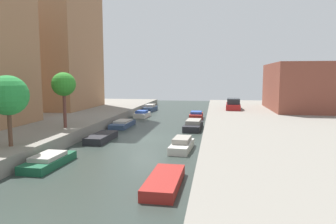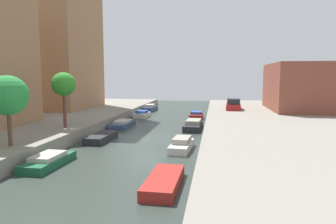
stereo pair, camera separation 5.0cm
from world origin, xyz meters
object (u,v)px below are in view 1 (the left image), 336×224
moored_boat_right_2 (182,145)px  moored_boat_right_3 (193,125)px  street_tree_1 (8,96)px  moored_boat_left_5 (150,108)px  moored_boat_right_4 (196,116)px  moored_boat_left_4 (142,114)px  parked_car (233,105)px  moored_boat_right_1 (164,181)px  moored_boat_left_1 (49,161)px  moored_boat_left_3 (123,124)px  street_tree_2 (64,85)px  moored_boat_left_2 (101,138)px  low_block_right (310,87)px  apartment_tower_far (52,13)px

moored_boat_right_2 → moored_boat_right_3: bearing=88.6°
street_tree_1 → moored_boat_left_5: bearing=84.9°
moored_boat_right_2 → moored_boat_right_4: bearing=89.9°
moored_boat_left_4 → moored_boat_left_5: 7.41m
moored_boat_right_2 → parked_car: bearing=76.3°
moored_boat_right_1 → moored_boat_right_2: (0.04, 7.51, 0.12)m
street_tree_1 → moored_boat_right_2: bearing=24.7°
moored_boat_left_1 → moored_boat_right_2: 9.03m
moored_boat_left_1 → moored_boat_left_3: (0.05, 14.52, -0.02)m
parked_car → moored_boat_right_1: parked_car is taller
moored_boat_right_1 → moored_boat_right_3: size_ratio=0.91×
street_tree_2 → moored_boat_right_4: size_ratio=1.37×
moored_boat_left_2 → moored_boat_right_2: size_ratio=1.06×
low_block_right → street_tree_1: low_block_right is taller
moored_boat_right_1 → moored_boat_right_3: 16.38m
low_block_right → moored_boat_right_1: 31.49m
moored_boat_right_2 → moored_boat_left_1: bearing=-145.1°
moored_boat_right_4 → moored_boat_right_1: bearing=-90.2°
moored_boat_left_4 → moored_boat_right_4: size_ratio=0.92×
moored_boat_left_1 → moored_boat_left_4: 22.23m
moored_boat_left_3 → moored_boat_right_4: bearing=44.3°
moored_boat_left_1 → moored_boat_right_3: bearing=61.5°
low_block_right → moored_boat_left_2: low_block_right is taller
street_tree_2 → street_tree_1: bearing=-90.0°
street_tree_2 → moored_boat_left_1: street_tree_2 is taller
low_block_right → moored_boat_right_4: (-14.42, -3.63, -3.59)m
low_block_right → street_tree_2: size_ratio=2.61×
street_tree_1 → moored_boat_left_4: 22.28m
street_tree_2 → moored_boat_left_4: street_tree_2 is taller
street_tree_1 → moored_boat_right_2: street_tree_1 is taller
moored_boat_left_1 → moored_boat_right_4: bearing=71.1°
low_block_right → street_tree_1: (-24.63, -24.87, 0.14)m
street_tree_1 → moored_boat_left_5: 29.48m
moored_boat_left_3 → moored_boat_right_3: moored_boat_right_3 is taller
moored_boat_left_3 → moored_boat_left_5: bearing=90.8°
parked_car → moored_boat_right_3: bearing=-113.2°
apartment_tower_far → moored_boat_left_3: size_ratio=5.76×
moored_boat_left_1 → moored_boat_right_4: size_ratio=1.18×
moored_boat_left_4 → street_tree_1: bearing=-98.1°
apartment_tower_far → moored_boat_right_4: size_ratio=7.50×
street_tree_1 → moored_boat_right_4: size_ratio=1.29×
moored_boat_left_4 → moored_boat_right_2: 18.47m
moored_boat_right_3 → moored_boat_left_4: bearing=131.7°
moored_boat_left_3 → moored_boat_left_4: moored_boat_left_4 is taller
street_tree_1 → street_tree_2: size_ratio=0.94×
street_tree_2 → moored_boat_right_4: 18.04m
moored_boat_left_3 → moored_boat_right_2: moored_boat_right_2 is taller
moored_boat_left_1 → moored_boat_right_2: size_ratio=1.07×
low_block_right → moored_boat_right_3: size_ratio=2.65×
moored_boat_left_3 → low_block_right: bearing=26.4°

